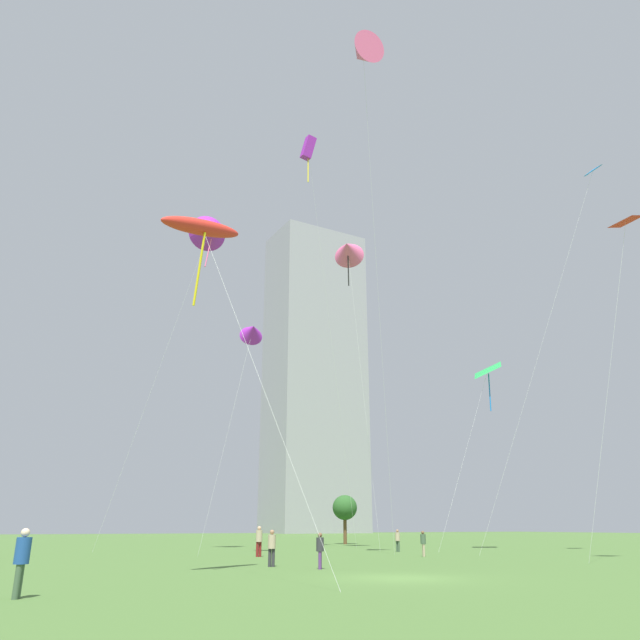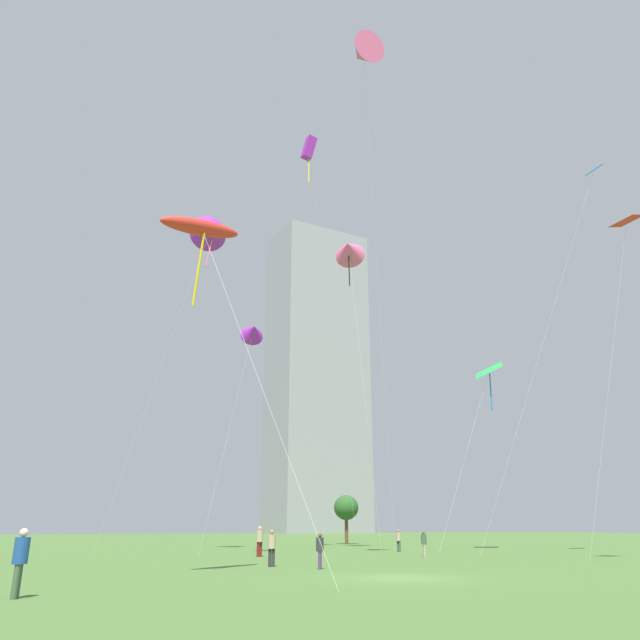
% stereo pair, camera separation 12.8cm
% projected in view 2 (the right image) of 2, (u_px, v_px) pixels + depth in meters
% --- Properties ---
extents(ground, '(280.00, 280.00, 0.00)m').
position_uv_depth(ground, '(400.00, 578.00, 22.61)').
color(ground, '#476B30').
extents(person_standing_0, '(0.34, 0.34, 1.54)m').
position_uv_depth(person_standing_0, '(424.00, 542.00, 38.69)').
color(person_standing_0, tan).
rests_on(person_standing_0, ground).
extents(person_standing_1, '(0.34, 0.34, 1.55)m').
position_uv_depth(person_standing_1, '(320.00, 548.00, 27.47)').
color(person_standing_1, '#593372').
rests_on(person_standing_1, ground).
extents(person_standing_2, '(0.40, 0.40, 1.79)m').
position_uv_depth(person_standing_2, '(20.00, 557.00, 16.53)').
color(person_standing_2, '#3F593F').
rests_on(person_standing_2, ground).
extents(person_standing_3, '(0.41, 0.41, 1.82)m').
position_uv_depth(person_standing_3, '(260.00, 539.00, 38.43)').
color(person_standing_3, maroon).
rests_on(person_standing_3, ground).
extents(person_standing_4, '(0.35, 0.35, 1.58)m').
position_uv_depth(person_standing_4, '(399.00, 539.00, 45.69)').
color(person_standing_4, '#3F593F').
rests_on(person_standing_4, ground).
extents(person_standing_5, '(0.37, 0.37, 1.67)m').
position_uv_depth(person_standing_5, '(272.00, 545.00, 29.17)').
color(person_standing_5, '#2D2D33').
rests_on(person_standing_5, ground).
extents(kite_flying_0, '(5.54, 7.18, 14.78)m').
position_uv_depth(kite_flying_0, '(201.00, 228.00, 25.87)').
color(kite_flying_0, silver).
rests_on(kite_flying_0, ground).
extents(kite_flying_1, '(8.60, 7.09, 35.40)m').
position_uv_depth(kite_flying_1, '(309.00, 149.00, 54.96)').
color(kite_flying_1, silver).
rests_on(kite_flying_1, ground).
extents(kite_flying_2, '(7.40, 6.96, 26.94)m').
position_uv_depth(kite_flying_2, '(211.00, 230.00, 50.68)').
color(kite_flying_2, silver).
rests_on(kite_flying_2, ground).
extents(kite_flying_3, '(3.28, 4.73, 18.94)m').
position_uv_depth(kite_flying_3, '(626.00, 223.00, 35.20)').
color(kite_flying_3, silver).
rests_on(kite_flying_3, ground).
extents(kite_flying_4, '(3.84, 1.98, 16.34)m').
position_uv_depth(kite_flying_4, '(253.00, 331.00, 44.46)').
color(kite_flying_4, silver).
rests_on(kite_flying_4, ground).
extents(kite_flying_5, '(7.47, 2.37, 15.29)m').
position_uv_depth(kite_flying_5, '(489.00, 371.00, 52.02)').
color(kite_flying_5, silver).
rests_on(kite_flying_5, ground).
extents(kite_flying_6, '(3.50, 3.43, 26.56)m').
position_uv_depth(kite_flying_6, '(349.00, 250.00, 53.99)').
color(kite_flying_6, silver).
rests_on(kite_flying_6, ground).
extents(kite_flying_7, '(9.07, 7.51, 28.21)m').
position_uv_depth(kite_flying_7, '(592.00, 174.00, 46.37)').
color(kite_flying_7, silver).
rests_on(kite_flying_7, ground).
extents(kite_flying_8, '(6.97, 8.19, 34.52)m').
position_uv_depth(kite_flying_8, '(363.00, 53.00, 42.51)').
color(kite_flying_8, silver).
rests_on(kite_flying_8, ground).
extents(park_tree_0, '(2.62, 2.62, 5.00)m').
position_uv_depth(park_tree_0, '(346.00, 508.00, 65.31)').
color(park_tree_0, brown).
rests_on(park_tree_0, ground).
extents(distant_highrise_0, '(26.13, 17.76, 84.24)m').
position_uv_depth(distant_highrise_0, '(317.00, 375.00, 171.49)').
color(distant_highrise_0, '#939399').
rests_on(distant_highrise_0, ground).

